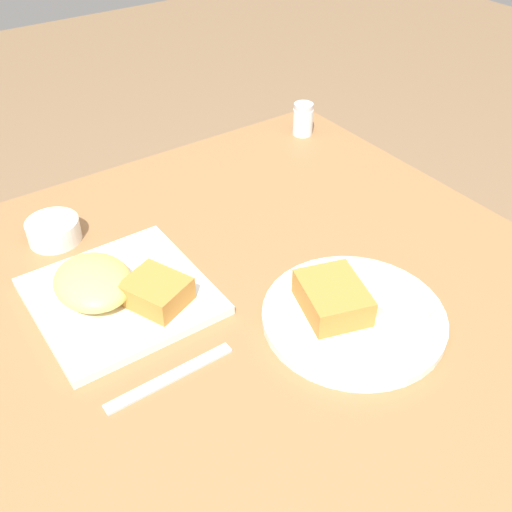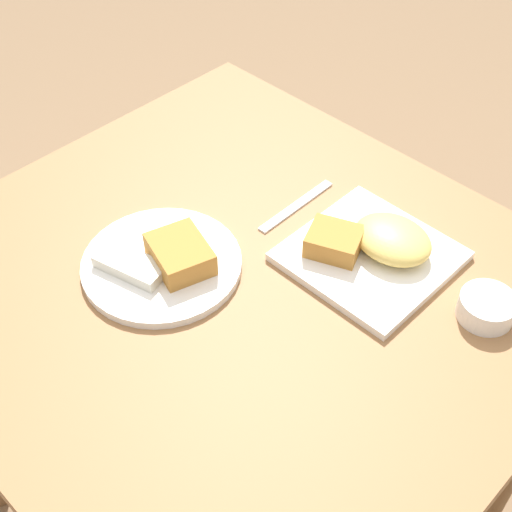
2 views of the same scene
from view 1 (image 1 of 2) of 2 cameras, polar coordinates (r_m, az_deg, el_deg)
dining_table at (r=0.93m, az=1.51°, el=-8.25°), size 0.95×0.89×0.77m
plate_square_near at (r=0.87m, az=-13.28°, el=-3.18°), size 0.24×0.24×0.06m
plate_oval_far at (r=0.83m, az=9.08°, el=-5.20°), size 0.25×0.25×0.05m
sauce_ramekin at (r=1.01m, az=-18.72°, el=2.36°), size 0.08×0.08×0.04m
salt_shaker at (r=1.28m, az=4.49°, el=12.69°), size 0.04×0.04×0.07m
butter_knife at (r=0.77m, az=-8.17°, el=-11.36°), size 0.02×0.18×0.00m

